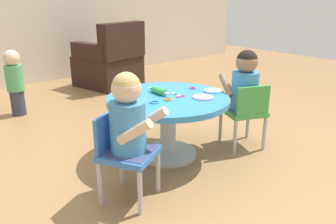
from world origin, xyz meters
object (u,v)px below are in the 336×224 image
Objects in this scene: child_chair_left at (124,152)px; child_chair_right at (245,112)px; craft_table at (168,111)px; armchair_dark at (110,63)px; seated_child_right at (245,83)px; craft_scissors at (178,96)px; seated_child_left at (128,117)px; toddler_standing at (15,81)px; rolling_pin at (159,91)px.

child_chair_right is at bearing 0.16° from child_chair_left.
armchair_dark is at bearing 70.09° from craft_table.
child_chair_left is at bearing -178.02° from seated_child_right.
seated_child_right is at bearing -21.83° from craft_scissors.
craft_table is 2.29m from armchair_dark.
seated_child_left is 3.68× the size of craft_scissors.
child_chair_right is at bearing -25.52° from craft_table.
craft_table is at bearing -71.28° from toddler_standing.
toddler_standing reaches higher than child_chair_right.
child_chair_right is 0.80× the size of toddler_standing.
craft_table is at bearing 25.83° from child_chair_left.
child_chair_right is at bearing -112.39° from seated_child_right.
craft_table is at bearing -109.91° from armchair_dark.
craft_table is at bearing 154.48° from child_chair_right.
armchair_dark is 1.28× the size of toddler_standing.
seated_child_right is at bearing -29.12° from rolling_pin.
toddler_standing reaches higher than craft_scissors.
toddler_standing is at bearing 109.46° from rolling_pin.
seated_child_left is 0.95× the size of child_chair_right.
child_chair_left is (-0.57, -0.28, -0.06)m from craft_table.
armchair_dark is at bearing 69.02° from rolling_pin.
seated_child_left is (0.02, -0.03, 0.23)m from child_chair_left.
child_chair_right is at bearing -25.95° from craft_scissors.
seated_child_left reaches higher than child_chair_left.
seated_child_right reaches higher than rolling_pin.
toddler_standing is (-1.16, 1.99, 0.05)m from child_chair_right.
seated_child_left is at bearing -155.84° from craft_scissors.
child_chair_right is (0.57, -0.27, -0.06)m from craft_table.
child_chair_left is at bearing 118.97° from seated_child_left.
toddler_standing is 1.73m from rolling_pin.
toddler_standing is 1.87m from craft_scissors.
child_chair_left reaches higher than craft_scissors.
toddler_standing is (-1.36, -0.43, 0.05)m from armchair_dark.
child_chair_right is 2.33× the size of rolling_pin.
rolling_pin is at bearing 36.89° from seated_child_left.
child_chair_left is 0.23m from seated_child_left.
rolling_pin reaches higher than craft_table.
armchair_dark is 6.23× the size of craft_scissors.
armchair_dark is (0.19, 2.38, -0.22)m from seated_child_right.
armchair_dark reaches higher than seated_child_left.
seated_child_right is 2.40m from armchair_dark.
toddler_standing is at bearing 90.33° from child_chair_left.
craft_table is 1.69× the size of child_chair_left.
craft_table is 0.64m from child_chair_left.
craft_table is 1.78× the size of seated_child_right.
child_chair_right reaches higher than rolling_pin.
armchair_dark is at bearing 85.16° from child_chair_right.
craft_scissors is (-0.70, -2.18, 0.17)m from armchair_dark.
craft_table is 0.17m from rolling_pin.
rolling_pin is (-0.79, -2.05, 0.19)m from armchair_dark.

